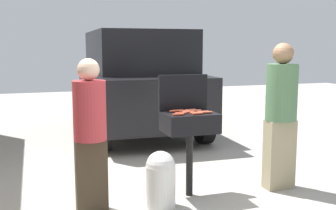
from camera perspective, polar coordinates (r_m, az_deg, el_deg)
ground_plane at (r=4.60m, az=1.59°, el=-13.72°), size 24.00×24.00×0.00m
bbq_grill at (r=4.64m, az=3.06°, el=-2.91°), size 0.60×0.44×0.97m
grill_lid_open at (r=4.79m, az=2.12°, el=1.77°), size 0.60×0.05×0.42m
hot_dog_0 at (r=4.64m, az=2.30°, el=-0.90°), size 0.13×0.04×0.03m
hot_dog_1 at (r=4.73m, az=3.13°, el=-0.72°), size 0.13×0.03×0.03m
hot_dog_2 at (r=4.49m, az=4.13°, el=-1.21°), size 0.13×0.04×0.03m
hot_dog_3 at (r=4.59m, az=2.82°, el=-0.99°), size 0.13×0.04×0.03m
hot_dog_4 at (r=4.42m, az=1.46°, el=-1.34°), size 0.13×0.03×0.03m
hot_dog_5 at (r=4.62m, az=4.97°, el=-0.96°), size 0.13×0.03×0.03m
hot_dog_6 at (r=4.69m, az=3.89°, el=-0.80°), size 0.13×0.03×0.03m
hot_dog_7 at (r=4.54m, az=3.90°, el=-1.11°), size 0.13×0.03×0.03m
hot_dog_8 at (r=4.50m, az=1.80°, el=-1.17°), size 0.13×0.03×0.03m
hot_dog_9 at (r=4.69m, az=1.43°, el=-0.78°), size 0.13×0.04×0.03m
hot_dog_10 at (r=4.58m, az=5.42°, el=-1.03°), size 0.13×0.04×0.03m
hot_dog_11 at (r=4.65m, az=0.99°, el=-0.87°), size 0.13×0.03×0.03m
propane_tank at (r=4.42m, az=-1.05°, el=-10.24°), size 0.32×0.32×0.62m
person_left at (r=4.23m, az=-10.88°, el=-3.51°), size 0.34×0.34×1.60m
person_right at (r=5.03m, az=15.58°, el=-0.81°), size 0.37×0.37×1.76m
parked_minivan at (r=8.33m, az=-4.50°, el=3.39°), size 2.13×4.45×2.02m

